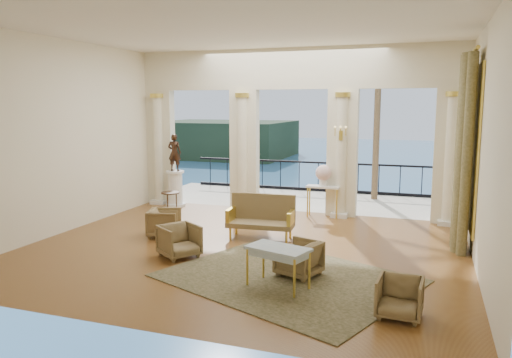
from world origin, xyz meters
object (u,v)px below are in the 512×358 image
at_px(console_table, 323,191).
at_px(armchair_d, 164,221).
at_px(armchair_c, 299,257).
at_px(settee, 262,217).
at_px(side_table, 170,196).
at_px(armchair_a, 179,239).
at_px(armchair_b, 400,296).
at_px(pedestal, 175,189).
at_px(game_table, 278,252).
at_px(statue, 174,152).

bearing_deg(console_table, armchair_d, -133.49).
relative_size(armchair_c, settee, 0.45).
distance_m(settee, side_table, 2.83).
bearing_deg(console_table, armchair_a, -113.77).
relative_size(armchair_b, settee, 0.42).
height_order(armchair_a, side_table, side_table).
bearing_deg(armchair_a, side_table, 66.43).
bearing_deg(armchair_a, armchair_b, -74.74).
bearing_deg(console_table, side_table, -153.29).
bearing_deg(armchair_c, settee, -127.75).
xyz_separation_m(armchair_b, pedestal, (-6.76, 5.91, 0.19)).
height_order(settee, game_table, settee).
relative_size(armchair_d, console_table, 0.79).
height_order(console_table, side_table, console_table).
bearing_deg(side_table, statue, 114.74).
height_order(settee, pedestal, pedestal).
height_order(armchair_c, settee, settee).
height_order(armchair_b, statue, statue).
relative_size(armchair_a, armchair_d, 1.02).
xyz_separation_m(game_table, statue, (-4.80, 5.39, 0.98)).
xyz_separation_m(armchair_c, pedestal, (-4.97, 4.70, 0.16)).
height_order(armchair_d, statue, statue).
xyz_separation_m(armchair_a, armchair_d, (-1.06, 1.27, -0.01)).
distance_m(armchair_d, statue, 3.66).
bearing_deg(armchair_b, game_table, 168.74).
bearing_deg(statue, armchair_d, 107.51).
xyz_separation_m(armchair_c, game_table, (-0.17, -0.69, 0.28)).
bearing_deg(statue, armchair_a, 112.63).
distance_m(pedestal, console_table, 4.43).
distance_m(pedestal, statue, 1.09).
height_order(armchair_a, statue, statue).
xyz_separation_m(armchair_a, armchair_c, (2.51, -0.29, -0.01)).
height_order(armchair_b, game_table, game_table).
bearing_deg(pedestal, statue, -90.00).
height_order(settee, console_table, settee).
distance_m(game_table, console_table, 5.46).
distance_m(armchair_b, side_table, 7.25).
relative_size(armchair_a, game_table, 0.63).
relative_size(settee, side_table, 2.00).
bearing_deg(console_table, pedestal, -179.44).
xyz_separation_m(armchair_c, settee, (-1.43, 2.19, 0.14)).
height_order(pedestal, console_table, pedestal).
height_order(armchair_a, armchair_b, armchair_a).
relative_size(armchair_b, armchair_c, 0.92).
xyz_separation_m(armchair_a, game_table, (2.34, -0.98, 0.27)).
relative_size(armchair_b, console_table, 0.72).
xyz_separation_m(pedestal, side_table, (0.82, -1.77, 0.15)).
bearing_deg(armchair_d, statue, 6.89).
relative_size(armchair_c, pedestal, 0.66).
distance_m(game_table, statue, 7.29).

